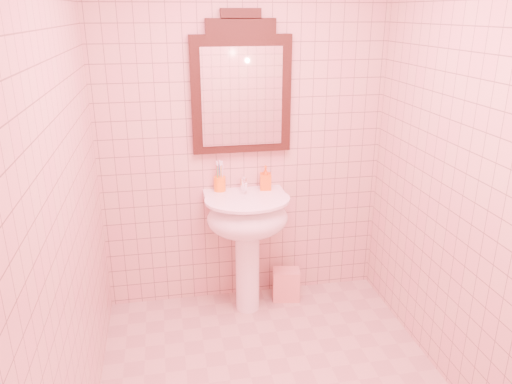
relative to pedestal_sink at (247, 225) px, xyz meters
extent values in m
cube|color=#D3A893|center=(0.02, 0.23, 0.59)|extent=(2.00, 0.02, 2.50)
cylinder|color=white|center=(0.00, 0.01, -0.31)|extent=(0.17, 0.17, 0.70)
ellipsoid|color=white|center=(0.00, -0.01, 0.06)|extent=(0.56, 0.46, 0.28)
cube|color=white|center=(0.00, 0.15, 0.17)|extent=(0.56, 0.15, 0.05)
cylinder|color=white|center=(0.00, -0.01, 0.19)|extent=(0.58, 0.58, 0.02)
cylinder|color=white|center=(0.00, 0.15, 0.25)|extent=(0.04, 0.04, 0.09)
cylinder|color=white|center=(0.00, 0.10, 0.28)|extent=(0.02, 0.10, 0.02)
cylinder|color=white|center=(0.00, 0.05, 0.26)|extent=(0.02, 0.02, 0.04)
cube|color=white|center=(0.00, 0.16, 0.30)|extent=(0.01, 0.07, 0.01)
cube|color=black|center=(0.00, 0.20, 0.86)|extent=(0.67, 0.05, 0.78)
cube|color=black|center=(0.00, 0.20, 1.30)|extent=(0.46, 0.05, 0.10)
cube|color=black|center=(0.00, 0.20, 1.38)|extent=(0.26, 0.05, 0.07)
cube|color=white|center=(0.00, 0.17, 0.85)|extent=(0.54, 0.01, 0.65)
cylinder|color=orange|center=(-0.16, 0.18, 0.25)|extent=(0.08, 0.08, 0.10)
cylinder|color=silver|center=(-0.15, 0.18, 0.30)|extent=(0.01, 0.01, 0.19)
cylinder|color=#338CD8|center=(-0.16, 0.19, 0.30)|extent=(0.01, 0.01, 0.19)
cylinder|color=#E5334C|center=(-0.18, 0.19, 0.30)|extent=(0.01, 0.01, 0.19)
cylinder|color=#3FBF59|center=(-0.18, 0.16, 0.30)|extent=(0.01, 0.01, 0.19)
cylinder|color=#D8CC4C|center=(-0.16, 0.16, 0.30)|extent=(0.01, 0.01, 0.19)
imported|color=orange|center=(0.16, 0.15, 0.29)|extent=(0.09, 0.09, 0.17)
cube|color=pink|center=(0.30, 0.07, -0.54)|extent=(0.22, 0.16, 0.24)
camera|label=1|loc=(-0.53, -3.11, 1.39)|focal=35.00mm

